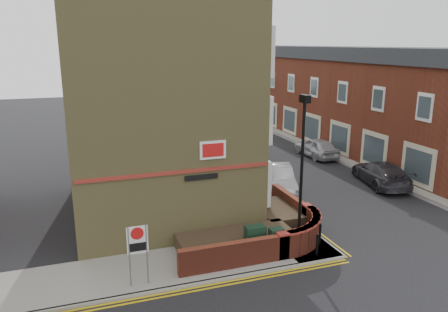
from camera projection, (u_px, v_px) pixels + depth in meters
ground at (275, 271)px, 16.42m from camera, size 120.00×120.00×0.00m
pavement_corner at (175, 266)px, 16.66m from camera, size 13.00×3.00×0.12m
pavement_main at (204, 160)px, 31.66m from camera, size 2.00×32.00×0.12m
pavement_far at (358, 157)px, 32.41m from camera, size 4.00×40.00×0.12m
kerb_side at (185, 286)px, 15.29m from camera, size 13.00×0.15×0.12m
kerb_main_near at (217, 159)px, 31.98m from camera, size 0.15×32.00×0.12m
kerb_main_far at (335, 160)px, 31.78m from camera, size 0.15×40.00×0.12m
yellow_lines_side at (187, 291)px, 15.08m from camera, size 13.00×0.28×0.01m
yellow_lines_main at (221, 159)px, 32.07m from camera, size 0.28×32.00×0.01m
corner_building at (155, 87)px, 21.26m from camera, size 8.95×10.40×13.60m
garden_wall at (250, 243)px, 18.70m from camera, size 6.80×6.00×1.20m
lamppost at (301, 173)px, 17.18m from camera, size 0.25×0.50×6.30m
utility_cabinet_large at (255, 240)px, 17.33m from camera, size 0.80×0.45×1.20m
utility_cabinet_small at (276, 241)px, 17.32m from camera, size 0.55×0.40×1.10m
bollard_near at (317, 245)px, 17.27m from camera, size 0.11×0.11×0.90m
bollard_far at (320, 234)px, 18.20m from camera, size 0.11×0.11×0.90m
zone_sign at (138, 245)px, 14.87m from camera, size 0.72×0.07×2.20m
far_terrace at (347, 97)px, 35.54m from camera, size 5.40×30.40×8.00m
far_terrace_cream at (249, 78)px, 54.74m from camera, size 5.40×12.40×8.00m
tree_near at (212, 99)px, 28.71m from camera, size 3.64×3.65×6.70m
tree_mid at (183, 82)px, 35.89m from camera, size 4.03×4.03×7.42m
tree_far at (163, 78)px, 43.28m from camera, size 3.81×3.81×7.00m
traffic_light_assembly at (180, 106)px, 39.33m from camera, size 0.20×0.16×4.20m
silver_car_near at (278, 178)px, 25.28m from camera, size 2.73×4.62×1.44m
red_car_main at (243, 148)px, 32.44m from camera, size 3.42×5.74×1.49m
grey_car_far at (381, 173)px, 26.16m from camera, size 3.12×5.31×1.44m
silver_car_far at (316, 147)px, 32.60m from camera, size 1.76×4.33×1.47m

